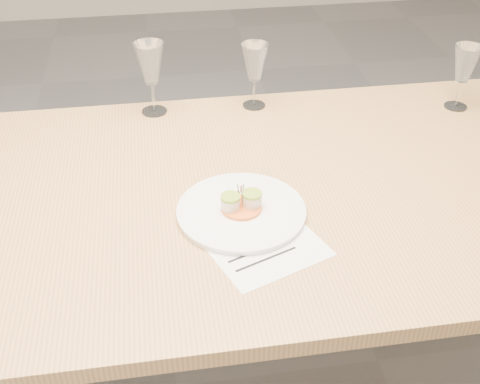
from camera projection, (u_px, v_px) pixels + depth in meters
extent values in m
cube|color=tan|center=(158.00, 202.00, 1.48)|extent=(2.40, 1.00, 0.04)
cylinder|color=tan|center=(469.00, 192.00, 2.16)|extent=(0.07, 0.07, 0.71)
cylinder|color=white|center=(241.00, 212.00, 1.40)|extent=(0.30, 0.30, 0.01)
cylinder|color=white|center=(241.00, 210.00, 1.40)|extent=(0.30, 0.30, 0.01)
cylinder|color=orange|center=(241.00, 208.00, 1.40)|extent=(0.10, 0.10, 0.01)
cylinder|color=beige|center=(231.00, 203.00, 1.38)|extent=(0.04, 0.04, 0.03)
cylinder|color=beige|center=(252.00, 200.00, 1.39)|extent=(0.04, 0.04, 0.03)
cylinder|color=#94AF30|center=(230.00, 197.00, 1.37)|extent=(0.05, 0.05, 0.01)
cylinder|color=#94AF30|center=(252.00, 194.00, 1.38)|extent=(0.05, 0.05, 0.01)
cylinder|color=#CDCD6D|center=(270.00, 219.00, 1.37)|extent=(0.05, 0.05, 0.00)
cube|color=white|center=(254.00, 234.00, 1.35)|extent=(0.33, 0.37, 0.00)
cube|color=black|center=(222.00, 211.00, 1.41)|extent=(0.09, 0.04, 0.00)
cube|color=black|center=(229.00, 219.00, 1.39)|extent=(0.14, 0.06, 0.00)
cube|color=black|center=(236.00, 226.00, 1.37)|extent=(0.14, 0.06, 0.00)
cube|color=black|center=(251.00, 242.00, 1.32)|extent=(0.14, 0.06, 0.00)
cube|color=black|center=(258.00, 250.00, 1.30)|extent=(0.14, 0.06, 0.00)
cube|color=black|center=(266.00, 259.00, 1.28)|extent=(0.14, 0.06, 0.00)
cylinder|color=white|center=(154.00, 111.00, 1.82)|extent=(0.08, 0.08, 0.00)
cylinder|color=white|center=(153.00, 97.00, 1.79)|extent=(0.01, 0.01, 0.09)
cone|color=white|center=(150.00, 63.00, 1.73)|extent=(0.09, 0.09, 0.12)
cylinder|color=white|center=(254.00, 105.00, 1.85)|extent=(0.07, 0.07, 0.00)
cylinder|color=white|center=(254.00, 92.00, 1.82)|extent=(0.01, 0.01, 0.08)
cone|color=white|center=(255.00, 62.00, 1.77)|extent=(0.08, 0.08, 0.11)
cylinder|color=white|center=(455.00, 106.00, 1.84)|extent=(0.07, 0.07, 0.00)
cylinder|color=white|center=(458.00, 93.00, 1.82)|extent=(0.01, 0.01, 0.08)
cone|color=white|center=(465.00, 64.00, 1.76)|extent=(0.08, 0.08, 0.11)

